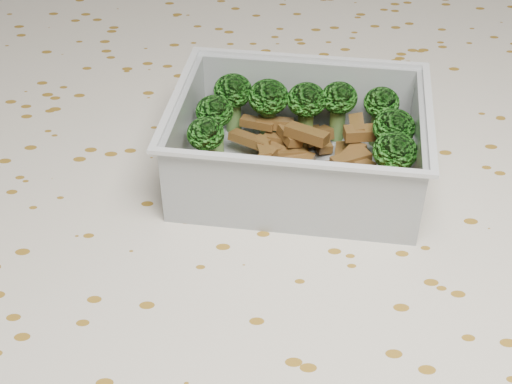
{
  "coord_description": "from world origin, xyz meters",
  "views": [
    {
      "loc": [
        -0.01,
        -0.37,
        1.08
      ],
      "look_at": [
        -0.01,
        -0.0,
        0.78
      ],
      "focal_mm": 50.0,
      "sensor_mm": 36.0,
      "label": 1
    }
  ],
  "objects": [
    {
      "name": "broccoli_florets",
      "position": [
        0.03,
        0.07,
        0.79
      ],
      "size": [
        0.16,
        0.11,
        0.05
      ],
      "color": "#608C3F",
      "rests_on": "lunch_container"
    },
    {
      "name": "meat_pile",
      "position": [
        0.03,
        0.06,
        0.77
      ],
      "size": [
        0.11,
        0.07,
        0.03
      ],
      "color": "brown",
      "rests_on": "lunch_container"
    },
    {
      "name": "sausage",
      "position": [
        0.02,
        0.01,
        0.77
      ],
      "size": [
        0.16,
        0.04,
        0.02
      ],
      "color": "#B34F13",
      "rests_on": "lunch_container"
    },
    {
      "name": "lunch_container",
      "position": [
        0.02,
        0.05,
        0.78
      ],
      "size": [
        0.2,
        0.16,
        0.06
      ],
      "color": "#B6BCC2",
      "rests_on": "tablecloth"
    },
    {
      "name": "tablecloth",
      "position": [
        0.0,
        0.0,
        0.72
      ],
      "size": [
        1.46,
        0.96,
        0.19
      ],
      "color": "silver",
      "rests_on": "dining_table"
    },
    {
      "name": "dining_table",
      "position": [
        0.0,
        0.0,
        0.67
      ],
      "size": [
        1.4,
        0.9,
        0.75
      ],
      "color": "brown",
      "rests_on": "ground"
    }
  ]
}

